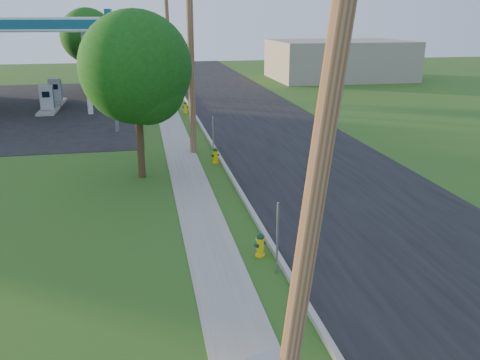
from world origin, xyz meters
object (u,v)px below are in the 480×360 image
Objects in this scene: price_pylon at (110,36)px; fuel_pump_ne at (47,102)px; tree_verge at (138,72)px; hydrant_far at (185,107)px; fuel_pump_se at (56,94)px; tree_lot at (89,38)px; hydrant_near at (260,245)px; hydrant_mid at (215,155)px; utility_pole_near at (322,146)px; utility_pole_mid at (191,50)px; utility_pole_far at (168,38)px.

fuel_pump_ne is at bearing 123.69° from price_pylon.
hydrant_far is at bearing 78.21° from tree_verge.
tree_lot reaches higher than fuel_pump_se.
hydrant_far is at bearing 90.18° from hydrant_near.
fuel_pump_se reaches higher than hydrant_mid.
utility_pole_mid is (-0.00, 18.00, 0.15)m from utility_pole_near.
price_pylon is at bearing 125.34° from utility_pole_mid.
fuel_pump_ne is 26.54m from hydrant_near.
price_pylon is 10.24m from hydrant_mid.
tree_lot is at bearing 105.61° from utility_pole_mid.
hydrant_far is (0.58, 10.90, -4.56)m from utility_pole_mid.
tree_lot is at bearing 119.22° from hydrant_far.
utility_pole_near is 1.40× the size of tree_verge.
utility_pole_mid is at bearing -90.00° from utility_pole_far.
hydrant_near is at bearing -89.82° from hydrant_far.
hydrant_mid is (4.69, -7.57, -5.07)m from price_pylon.
fuel_pump_se is 8.20m from tree_lot.
utility_pole_mid is 16.31m from fuel_pump_ne.
hydrant_near is (0.65, -29.76, -4.45)m from utility_pole_far.
fuel_pump_se reaches higher than hydrant_far.
hydrant_near is (9.55, -24.76, -0.37)m from fuel_pump_ne.
hydrant_mid is (3.25, 1.58, -4.01)m from tree_verge.
tree_lot reaches higher than price_pylon.
hydrant_mid is 0.93× the size of hydrant_far.
fuel_pump_se is 4.46× the size of hydrant_near.
fuel_pump_ne is at bearing -150.67° from utility_pole_far.
fuel_pump_ne is 4.46× the size of hydrant_near.
hydrant_mid is at bearing 25.88° from tree_verge.
utility_pole_mid is 5.09m from hydrant_mid.
utility_pole_near reaches higher than fuel_pump_se.
tree_verge is at bearing -72.67° from fuel_pump_se.
utility_pole_near is 11.67× the size of hydrant_far.
utility_pole_far is (-0.00, 36.00, 0.00)m from utility_pole_near.
utility_pole_near reaches higher than hydrant_near.
tree_lot is 27.30m from hydrant_mid.
hydrant_near is (0.65, -11.76, -4.60)m from utility_pole_mid.
utility_pole_mid is 12.64m from hydrant_near.
utility_pole_far is at bearing 91.25° from hydrant_near.
tree_lot reaches higher than hydrant_far.
utility_pole_near is at bearing -91.14° from hydrant_far.
fuel_pump_ne is 1.00× the size of fuel_pump_se.
hydrant_mid is (0.79, -2.07, -4.59)m from utility_pole_mid.
price_pylon is 0.95× the size of tree_lot.
hydrant_near is 9.69m from hydrant_mid.
utility_pole_far is at bearing -41.26° from tree_lot.
hydrant_near is at bearing -75.23° from price_pylon.
tree_verge is at bearing -81.30° from tree_lot.
fuel_pump_ne is at bearing -101.65° from tree_lot.
fuel_pump_se is 0.44× the size of tree_lot.
utility_pole_near is at bearing -90.00° from utility_pole_mid.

